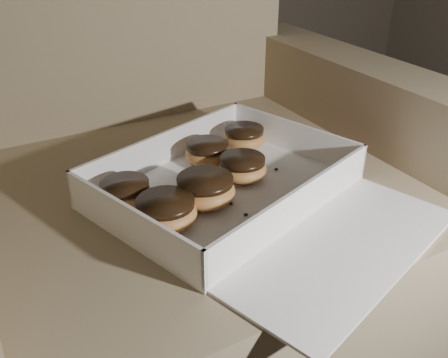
% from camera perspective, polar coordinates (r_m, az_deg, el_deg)
% --- Properties ---
extents(armchair, '(0.97, 0.82, 1.01)m').
position_cam_1_polar(armchair, '(1.02, -5.34, -4.86)').
color(armchair, '#91815C').
rests_on(armchair, floor).
extents(bakery_box, '(0.53, 0.58, 0.07)m').
position_cam_1_polar(bakery_box, '(0.83, 2.37, -1.76)').
color(bakery_box, white).
rests_on(bakery_box, armchair).
extents(donut_a, '(0.08, 0.08, 0.04)m').
position_cam_1_polar(donut_a, '(0.93, -1.90, 3.07)').
color(donut_a, '#BB7841').
rests_on(donut_a, bakery_box).
extents(donut_b, '(0.08, 0.08, 0.04)m').
position_cam_1_polar(donut_b, '(0.99, 2.31, 4.84)').
color(donut_b, '#BB7841').
rests_on(donut_b, bakery_box).
extents(donut_c, '(0.09, 0.09, 0.05)m').
position_cam_1_polar(donut_c, '(0.75, -6.66, -3.76)').
color(donut_c, '#BB7841').
rests_on(donut_c, bakery_box).
extents(donut_d, '(0.08, 0.08, 0.04)m').
position_cam_1_polar(donut_d, '(0.87, 2.11, 1.32)').
color(donut_d, '#BB7841').
rests_on(donut_d, bakery_box).
extents(donut_e, '(0.08, 0.08, 0.04)m').
position_cam_1_polar(donut_e, '(0.81, -11.22, -1.56)').
color(donut_e, '#BB7841').
rests_on(donut_e, bakery_box).
extents(donut_f, '(0.10, 0.10, 0.05)m').
position_cam_1_polar(donut_f, '(0.80, -2.17, -1.23)').
color(donut_f, '#BB7841').
rests_on(donut_f, bakery_box).
extents(crumb_a, '(0.01, 0.01, 0.00)m').
position_cam_1_polar(crumb_a, '(0.78, 2.52, -4.09)').
color(crumb_a, black).
rests_on(crumb_a, bakery_box).
extents(crumb_b, '(0.01, 0.01, 0.00)m').
position_cam_1_polar(crumb_b, '(0.68, -0.93, -9.85)').
color(crumb_b, black).
rests_on(crumb_b, bakery_box).
extents(crumb_c, '(0.01, 0.01, 0.00)m').
position_cam_1_polar(crumb_c, '(0.81, 0.77, -2.80)').
color(crumb_c, black).
rests_on(crumb_c, bakery_box).
extents(crumb_d, '(0.01, 0.01, 0.00)m').
position_cam_1_polar(crumb_d, '(0.91, 6.00, 1.13)').
color(crumb_d, black).
rests_on(crumb_d, bakery_box).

